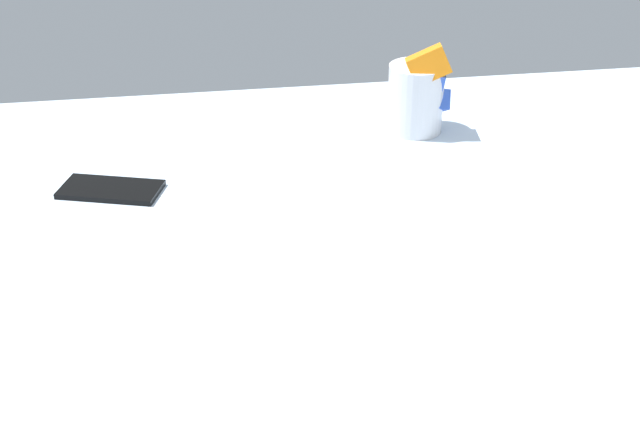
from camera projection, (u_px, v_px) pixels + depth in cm
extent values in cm
cube|color=silver|center=(613.00, 341.00, 105.37)|extent=(180.00, 140.00, 18.00)
cylinder|color=silver|center=(416.00, 98.00, 137.23)|extent=(9.00, 9.00, 11.00)
cube|color=yellow|center=(411.00, 110.00, 138.79)|extent=(6.08, 4.73, 4.61)
cube|color=blue|center=(430.00, 100.00, 137.06)|extent=(6.17, 6.01, 5.95)
cube|color=red|center=(413.00, 87.00, 136.19)|extent=(4.38, 4.77, 3.76)
cube|color=blue|center=(426.00, 76.00, 134.73)|extent=(5.56, 5.52, 4.56)
cube|color=orange|center=(428.00, 65.00, 133.01)|extent=(8.02, 6.15, 7.18)
cube|color=black|center=(111.00, 189.00, 120.42)|extent=(15.41, 10.76, 0.80)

